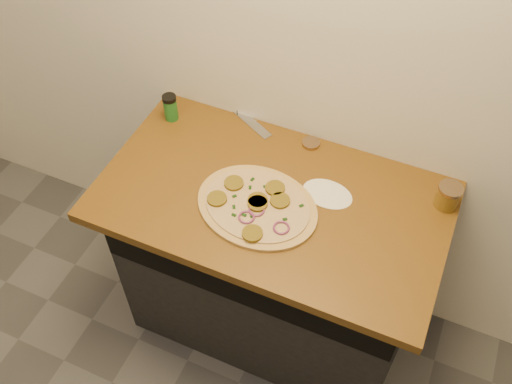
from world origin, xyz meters
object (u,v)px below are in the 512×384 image
at_px(pizza, 257,206).
at_px(spice_shaker, 170,107).
at_px(chefs_knife, 241,113).
at_px(salsa_jar, 448,196).

xyz_separation_m(pizza, spice_shaker, (-0.48, 0.28, 0.04)).
bearing_deg(chefs_knife, salsa_jar, -9.39).
bearing_deg(spice_shaker, salsa_jar, -0.44).
relative_size(chefs_knife, salsa_jar, 3.01).
distance_m(pizza, chefs_knife, 0.47).
relative_size(salsa_jar, spice_shaker, 0.82).
xyz_separation_m(salsa_jar, spice_shaker, (-1.06, 0.01, 0.01)).
relative_size(chefs_knife, spice_shaker, 2.47).
height_order(chefs_knife, salsa_jar, salsa_jar).
bearing_deg(spice_shaker, chefs_knife, 28.53).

